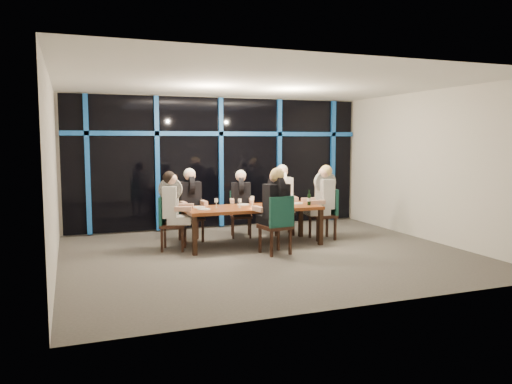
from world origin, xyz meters
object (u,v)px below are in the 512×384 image
Objects in this scene: dining_table at (252,210)px; wine_bottle at (309,199)px; chair_far_right at (282,207)px; diner_near_mid at (275,198)px; chair_near_mid at (278,222)px; diner_far_left at (191,194)px; chair_far_left at (190,213)px; chair_end_right at (327,211)px; chair_far_mid at (241,211)px; diner_far_mid at (241,194)px; water_pitcher at (290,201)px; diner_far_right at (283,189)px; diner_end_right at (323,191)px; chair_end_left at (168,220)px; diner_end_left at (173,199)px.

wine_bottle is at bearing -10.32° from dining_table.
diner_near_mid reaches higher than chair_far_right.
diner_far_left is at bearing -65.20° from chair_near_mid.
dining_table is 0.89m from diner_near_mid.
dining_table is at bearing -42.84° from chair_far_left.
chair_far_left is 2.13m from chair_near_mid.
chair_far_right is at bearing -140.08° from chair_end_right.
chair_far_mid is (0.08, 0.92, -0.15)m from dining_table.
diner_far_mid reaches higher than wine_bottle.
dining_table is 2.80× the size of diner_far_mid.
wine_bottle is 0.42m from water_pitcher.
diner_far_right is (0.91, -0.11, 0.44)m from chair_far_mid.
diner_end_right reaches higher than diner_far_right.
diner_near_mid reaches higher than diner_far_right.
chair_far_right is 1.03× the size of diner_far_right.
dining_table is 2.55× the size of chair_far_right.
chair_far_left is at bearing -103.65° from chair_end_right.
chair_far_left is 1.07× the size of diner_far_mid.
chair_far_right is at bearing 18.11° from diner_far_mid.
chair_far_right is 2.06m from diner_far_left.
chair_end_right reaches higher than chair_end_left.
wine_bottle reaches higher than chair_far_right.
diner_end_left is at bearing -138.37° from chair_far_mid.
diner_near_mid is at bearing -73.65° from chair_far_mid.
dining_table is 8.62× the size of wine_bottle.
diner_end_left reaches higher than chair_end_left.
wine_bottle reaches higher than chair_end_right.
dining_table is 1.14m from wine_bottle.
chair_end_left is (-1.67, -0.78, 0.02)m from chair_far_mid.
wine_bottle reaches higher than chair_near_mid.
chair_far_mid is at bearing 132.61° from wine_bottle.
chair_far_right is (2.03, 0.03, 0.01)m from chair_far_left.
diner_end_right reaches higher than chair_far_mid.
dining_table is 1.54m from diner_end_left.
water_pitcher is at bearing -35.58° from chair_far_left.
chair_end_right reaches higher than dining_table.
chair_far_left is 1.03× the size of diner_end_left.
chair_end_left reaches higher than dining_table.
chair_far_left is at bearing -171.30° from diner_far_right.
chair_end_left is 2.33m from water_pitcher.
diner_far_right is at bearing 7.98° from chair_far_mid.
water_pitcher is (0.61, -1.16, 0.33)m from chair_far_mid.
chair_end_left is at bearing -153.47° from chair_far_right.
diner_far_right is at bearing -55.47° from diner_end_left.
chair_end_left is at bearing -140.25° from chair_far_mid.
chair_end_left reaches higher than water_pitcher.
diner_end_left is at bearing -39.45° from diner_near_mid.
chair_end_left is 0.97× the size of diner_near_mid.
diner_far_right is (2.01, -0.05, 0.42)m from chair_far_left.
diner_far_left is at bearing -168.89° from diner_far_right.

